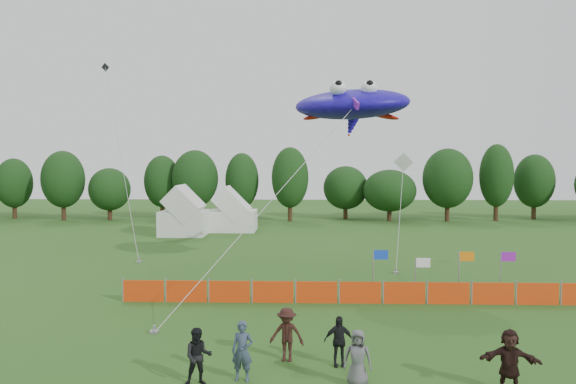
{
  "coord_description": "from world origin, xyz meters",
  "views": [
    {
      "loc": [
        0.75,
        -17.52,
        6.43
      ],
      "look_at": [
        0.0,
        6.0,
        5.2
      ],
      "focal_mm": 35.0,
      "sensor_mm": 36.0,
      "label": 1
    }
  ],
  "objects_px": {
    "spectator_b": "(198,357)",
    "spectator_e": "(358,358)",
    "tent_left": "(184,215)",
    "spectator_d": "(339,341)",
    "spectator_a": "(242,351)",
    "spectator_f": "(510,361)",
    "tent_right": "(232,214)",
    "spectator_c": "(287,334)",
    "stingray_kite": "(351,106)",
    "barrier_fence": "(360,293)"
  },
  "relations": [
    {
      "from": "barrier_fence",
      "to": "spectator_a",
      "type": "bearing_deg",
      "value": -115.25
    },
    {
      "from": "spectator_b",
      "to": "spectator_c",
      "type": "distance_m",
      "value": 3.23
    },
    {
      "from": "barrier_fence",
      "to": "stingray_kite",
      "type": "xyz_separation_m",
      "value": [
        0.01,
        5.75,
        9.07
      ]
    },
    {
      "from": "tent_left",
      "to": "spectator_a",
      "type": "height_order",
      "value": "tent_left"
    },
    {
      "from": "stingray_kite",
      "to": "spectator_a",
      "type": "bearing_deg",
      "value": -106.25
    },
    {
      "from": "spectator_a",
      "to": "spectator_e",
      "type": "distance_m",
      "value": 3.37
    },
    {
      "from": "tent_right",
      "to": "spectator_a",
      "type": "bearing_deg",
      "value": -82.04
    },
    {
      "from": "tent_right",
      "to": "spectator_a",
      "type": "distance_m",
      "value": 36.53
    },
    {
      "from": "spectator_b",
      "to": "spectator_e",
      "type": "distance_m",
      "value": 4.6
    },
    {
      "from": "barrier_fence",
      "to": "spectator_b",
      "type": "xyz_separation_m",
      "value": [
        -5.59,
        -9.59,
        0.33
      ]
    },
    {
      "from": "spectator_e",
      "to": "spectator_f",
      "type": "bearing_deg",
      "value": 3.76
    },
    {
      "from": "spectator_a",
      "to": "spectator_b",
      "type": "xyz_separation_m",
      "value": [
        -1.24,
        -0.37,
        -0.05
      ]
    },
    {
      "from": "spectator_c",
      "to": "stingray_kite",
      "type": "distance_m",
      "value": 16.18
    },
    {
      "from": "spectator_c",
      "to": "spectator_e",
      "type": "height_order",
      "value": "spectator_c"
    },
    {
      "from": "barrier_fence",
      "to": "spectator_e",
      "type": "relative_size",
      "value": 13.24
    },
    {
      "from": "spectator_b",
      "to": "spectator_e",
      "type": "xyz_separation_m",
      "value": [
        4.6,
        0.02,
        -0.01
      ]
    },
    {
      "from": "spectator_d",
      "to": "spectator_f",
      "type": "distance_m",
      "value": 5.04
    },
    {
      "from": "spectator_b",
      "to": "stingray_kite",
      "type": "bearing_deg",
      "value": 59.47
    },
    {
      "from": "tent_left",
      "to": "tent_right",
      "type": "bearing_deg",
      "value": 38.22
    },
    {
      "from": "spectator_c",
      "to": "spectator_d",
      "type": "relative_size",
      "value": 1.09
    },
    {
      "from": "tent_right",
      "to": "spectator_f",
      "type": "xyz_separation_m",
      "value": [
        12.63,
        -36.77,
        -0.72
      ]
    },
    {
      "from": "spectator_b",
      "to": "spectator_f",
      "type": "distance_m",
      "value": 8.82
    },
    {
      "from": "tent_right",
      "to": "barrier_fence",
      "type": "relative_size",
      "value": 0.21
    },
    {
      "from": "spectator_e",
      "to": "tent_right",
      "type": "bearing_deg",
      "value": 110.1
    },
    {
      "from": "spectator_a",
      "to": "spectator_f",
      "type": "relative_size",
      "value": 0.99
    },
    {
      "from": "barrier_fence",
      "to": "spectator_c",
      "type": "height_order",
      "value": "spectator_c"
    },
    {
      "from": "tent_left",
      "to": "spectator_e",
      "type": "bearing_deg",
      "value": -69.8
    },
    {
      "from": "tent_left",
      "to": "spectator_a",
      "type": "distance_m",
      "value": 34.31
    },
    {
      "from": "tent_left",
      "to": "spectator_d",
      "type": "xyz_separation_m",
      "value": [
        11.86,
        -31.81,
        -0.99
      ]
    },
    {
      "from": "tent_right",
      "to": "spectator_c",
      "type": "relative_size",
      "value": 2.6
    },
    {
      "from": "spectator_c",
      "to": "tent_right",
      "type": "bearing_deg",
      "value": 111.19
    },
    {
      "from": "spectator_d",
      "to": "spectator_c",
      "type": "bearing_deg",
      "value": 162.0
    },
    {
      "from": "spectator_d",
      "to": "spectator_e",
      "type": "relative_size",
      "value": 0.97
    },
    {
      "from": "spectator_b",
      "to": "spectator_f",
      "type": "xyz_separation_m",
      "value": [
        8.81,
        -0.23,
        0.06
      ]
    },
    {
      "from": "tent_right",
      "to": "stingray_kite",
      "type": "bearing_deg",
      "value": -66.04
    },
    {
      "from": "spectator_c",
      "to": "spectator_f",
      "type": "xyz_separation_m",
      "value": [
        6.32,
        -2.28,
        0.02
      ]
    },
    {
      "from": "spectator_c",
      "to": "spectator_f",
      "type": "relative_size",
      "value": 0.98
    },
    {
      "from": "tent_left",
      "to": "spectator_f",
      "type": "relative_size",
      "value": 2.26
    },
    {
      "from": "spectator_a",
      "to": "spectator_f",
      "type": "bearing_deg",
      "value": 3.84
    },
    {
      "from": "tent_right",
      "to": "spectator_e",
      "type": "xyz_separation_m",
      "value": [
        8.41,
        -36.52,
        -0.79
      ]
    },
    {
      "from": "spectator_a",
      "to": "spectator_c",
      "type": "distance_m",
      "value": 2.1
    },
    {
      "from": "tent_left",
      "to": "barrier_fence",
      "type": "xyz_separation_m",
      "value": [
        13.3,
        -23.88,
        -1.29
      ]
    },
    {
      "from": "tent_left",
      "to": "tent_right",
      "type": "height_order",
      "value": "tent_left"
    },
    {
      "from": "spectator_d",
      "to": "stingray_kite",
      "type": "relative_size",
      "value": 0.09
    },
    {
      "from": "spectator_e",
      "to": "spectator_d",
      "type": "bearing_deg",
      "value": 112.36
    },
    {
      "from": "stingray_kite",
      "to": "barrier_fence",
      "type": "bearing_deg",
      "value": -90.14
    },
    {
      "from": "barrier_fence",
      "to": "spectator_c",
      "type": "distance_m",
      "value": 8.16
    },
    {
      "from": "spectator_c",
      "to": "spectator_e",
      "type": "bearing_deg",
      "value": -33.2
    },
    {
      "from": "spectator_a",
      "to": "spectator_e",
      "type": "xyz_separation_m",
      "value": [
        3.36,
        -0.35,
        -0.06
      ]
    },
    {
      "from": "tent_right",
      "to": "spectator_f",
      "type": "distance_m",
      "value": 38.89
    }
  ]
}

